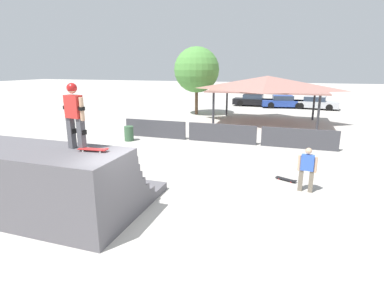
# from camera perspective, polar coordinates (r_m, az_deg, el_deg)

# --- Properties ---
(ground_plane) EXTENTS (160.00, 160.00, 0.00)m
(ground_plane) POSITION_cam_1_polar(r_m,az_deg,el_deg) (8.29, -8.40, -15.61)
(ground_plane) COLOR #ADA8A0
(quarter_pipe_ramp) EXTENTS (5.21, 3.94, 2.00)m
(quarter_pipe_ramp) POSITION_cam_1_polar(r_m,az_deg,el_deg) (9.64, -25.76, -6.79)
(quarter_pipe_ramp) COLOR #565459
(quarter_pipe_ramp) RESTS_ON ground
(skater_on_deck) EXTENTS (0.75, 0.30, 1.74)m
(skater_on_deck) POSITION_cam_1_polar(r_m,az_deg,el_deg) (8.41, -21.52, 5.74)
(skater_on_deck) COLOR #4C4C51
(skater_on_deck) RESTS_ON quarter_pipe_ramp
(skateboard_on_deck) EXTENTS (0.82, 0.29, 0.09)m
(skateboard_on_deck) POSITION_cam_1_polar(r_m,az_deg,el_deg) (8.17, -18.18, -0.97)
(skateboard_on_deck) COLOR silver
(skateboard_on_deck) RESTS_ON quarter_pipe_ramp
(bystander_walking) EXTENTS (0.62, 0.25, 1.54)m
(bystander_walking) POSITION_cam_1_polar(r_m,az_deg,el_deg) (10.81, 21.06, -4.19)
(bystander_walking) COLOR #6B6051
(bystander_walking) RESTS_ON ground
(skateboard_on_ground) EXTENTS (0.80, 0.51, 0.09)m
(skateboard_on_ground) POSITION_cam_1_polar(r_m,az_deg,el_deg) (11.81, 17.57, -6.44)
(skateboard_on_ground) COLOR red
(skateboard_on_ground) RESTS_ON ground
(barrier_fence) EXTENTS (12.05, 0.12, 1.05)m
(barrier_fence) POSITION_cam_1_polar(r_m,az_deg,el_deg) (16.87, 5.69, 2.03)
(barrier_fence) COLOR #3D3D42
(barrier_fence) RESTS_ON ground
(pavilion_shelter) EXTENTS (8.26, 5.58, 3.51)m
(pavilion_shelter) POSITION_cam_1_polar(r_m,az_deg,el_deg) (23.34, 14.19, 11.10)
(pavilion_shelter) COLOR #2D2D33
(pavilion_shelter) RESTS_ON ground
(tree_beside_pavilion) EXTENTS (3.92, 3.92, 5.86)m
(tree_beside_pavilion) POSITION_cam_1_polar(r_m,az_deg,el_deg) (26.76, 0.88, 13.93)
(tree_beside_pavilion) COLOR brown
(tree_beside_pavilion) RESTS_ON ground
(trash_bin) EXTENTS (0.52, 0.52, 0.85)m
(trash_bin) POSITION_cam_1_polar(r_m,az_deg,el_deg) (17.58, -11.92, 1.97)
(trash_bin) COLOR #385B3D
(trash_bin) RESTS_ON ground
(parked_car_black) EXTENTS (4.48, 1.83, 1.27)m
(parked_car_black) POSITION_cam_1_polar(r_m,az_deg,el_deg) (33.62, 11.69, 8.13)
(parked_car_black) COLOR black
(parked_car_black) RESTS_ON ground
(parked_car_blue) EXTENTS (4.64, 2.40, 1.27)m
(parked_car_blue) POSITION_cam_1_polar(r_m,az_deg,el_deg) (32.91, 17.01, 7.67)
(parked_car_blue) COLOR navy
(parked_car_blue) RESTS_ON ground
(parked_car_silver) EXTENTS (4.55, 2.35, 1.27)m
(parked_car_silver) POSITION_cam_1_polar(r_m,az_deg,el_deg) (32.97, 22.46, 7.23)
(parked_car_silver) COLOR #A8AAAF
(parked_car_silver) RESTS_ON ground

